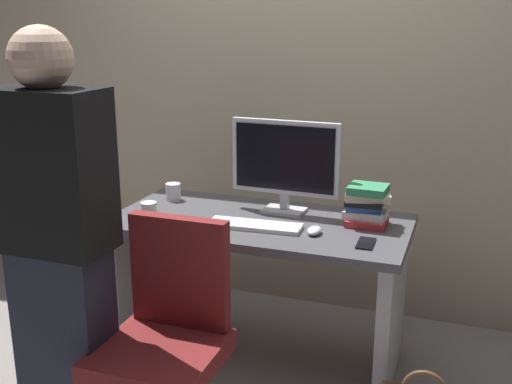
{
  "coord_description": "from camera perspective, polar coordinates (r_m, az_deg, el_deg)",
  "views": [
    {
      "loc": [
        0.92,
        -2.61,
        1.65
      ],
      "look_at": [
        0.0,
        -0.05,
        0.89
      ],
      "focal_mm": 43.12,
      "sensor_mm": 36.0,
      "label": 1
    }
  ],
  "objects": [
    {
      "name": "book_stack",
      "position": [
        2.86,
        10.21,
        -1.21
      ],
      "size": [
        0.23,
        0.18,
        0.19
      ],
      "color": "red",
      "rests_on": "desk"
    },
    {
      "name": "monitor",
      "position": [
        2.97,
        2.7,
        2.85
      ],
      "size": [
        0.54,
        0.15,
        0.46
      ],
      "color": "silver",
      "rests_on": "desk"
    },
    {
      "name": "ground_plane",
      "position": [
        3.23,
        0.31,
        -15.1
      ],
      "size": [
        9.0,
        9.0,
        0.0
      ],
      "primitive_type": "plane",
      "color": "gray"
    },
    {
      "name": "cup_near_keyboard",
      "position": [
        2.94,
        -9.9,
        -1.79
      ],
      "size": [
        0.08,
        0.08,
        0.09
      ],
      "primitive_type": "cylinder",
      "color": "white",
      "rests_on": "desk"
    },
    {
      "name": "desk",
      "position": [
        3.0,
        0.32,
        -6.75
      ],
      "size": [
        1.4,
        0.69,
        0.74
      ],
      "color": "#4C4C51",
      "rests_on": "ground"
    },
    {
      "name": "wall_back",
      "position": [
        3.5,
        4.62,
        13.16
      ],
      "size": [
        6.4,
        0.1,
        3.0
      ],
      "primitive_type": "cube",
      "color": "tan",
      "rests_on": "ground"
    },
    {
      "name": "cell_phone",
      "position": [
        2.65,
        10.15,
        -4.71
      ],
      "size": [
        0.07,
        0.15,
        0.01
      ],
      "primitive_type": "cube",
      "rotation": [
        0.0,
        0.0,
        0.03
      ],
      "color": "black",
      "rests_on": "desk"
    },
    {
      "name": "cup_by_monitor",
      "position": [
        3.25,
        -7.69,
        0.02
      ],
      "size": [
        0.08,
        0.08,
        0.09
      ],
      "primitive_type": "cylinder",
      "color": "silver",
      "rests_on": "desk"
    },
    {
      "name": "mouse",
      "position": [
        2.73,
        5.43,
        -3.58
      ],
      "size": [
        0.06,
        0.1,
        0.03
      ],
      "primitive_type": "ellipsoid",
      "color": "white",
      "rests_on": "desk"
    },
    {
      "name": "person_at_desk",
      "position": [
        2.36,
        -17.84,
        -5.2
      ],
      "size": [
        0.4,
        0.24,
        1.64
      ],
      "color": "#262838",
      "rests_on": "ground"
    },
    {
      "name": "keyboard",
      "position": [
        2.81,
        -0.12,
        -3.13
      ],
      "size": [
        0.44,
        0.15,
        0.02
      ],
      "primitive_type": "cube",
      "rotation": [
        0.0,
        0.0,
        0.06
      ],
      "color": "white",
      "rests_on": "desk"
    },
    {
      "name": "office_chair",
      "position": [
        2.42,
        -8.29,
        -14.85
      ],
      "size": [
        0.52,
        0.52,
        0.94
      ],
      "color": "black",
      "rests_on": "ground"
    }
  ]
}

